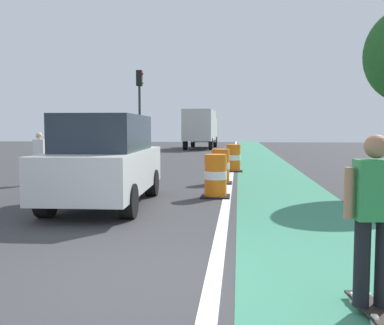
{
  "coord_description": "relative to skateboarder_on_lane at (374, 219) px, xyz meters",
  "views": [
    {
      "loc": [
        1.17,
        -4.8,
        1.75
      ],
      "look_at": [
        0.31,
        3.33,
        1.1
      ],
      "focal_mm": 40.8,
      "sensor_mm": 36.0,
      "label": 1
    }
  ],
  "objects": [
    {
      "name": "ground_plane",
      "position": [
        -2.43,
        0.67,
        -0.91
      ],
      "size": [
        100.0,
        100.0,
        0.0
      ],
      "primitive_type": "plane",
      "color": "#38383A"
    },
    {
      "name": "bike_lane_strip",
      "position": [
        -0.03,
        12.67,
        -0.91
      ],
      "size": [
        2.5,
        80.0,
        0.01
      ],
      "primitive_type": "cube",
      "color": "#387F60",
      "rests_on": "ground"
    },
    {
      "name": "lane_divider_stripe",
      "position": [
        -1.53,
        12.67,
        -0.91
      ],
      "size": [
        0.2,
        80.0,
        0.01
      ],
      "primitive_type": "cube",
      "color": "silver",
      "rests_on": "ground"
    },
    {
      "name": "skateboarder_on_lane",
      "position": [
        0.0,
        0.0,
        0.0
      ],
      "size": [
        0.57,
        0.82,
        1.69
      ],
      "color": "black",
      "rests_on": "ground"
    },
    {
      "name": "parked_suv_nearest",
      "position": [
        -4.24,
        5.41,
        0.12
      ],
      "size": [
        2.06,
        4.67,
        2.04
      ],
      "color": "silver",
      "rests_on": "ground"
    },
    {
      "name": "traffic_barrel_front",
      "position": [
        -1.82,
        6.8,
        -0.38
      ],
      "size": [
        0.73,
        0.73,
        1.09
      ],
      "color": "orange",
      "rests_on": "ground"
    },
    {
      "name": "traffic_barrel_mid",
      "position": [
        -1.81,
        9.56,
        -0.38
      ],
      "size": [
        0.73,
        0.73,
        1.09
      ],
      "color": "orange",
      "rests_on": "ground"
    },
    {
      "name": "traffic_barrel_back",
      "position": [
        -1.45,
        13.46,
        -0.38
      ],
      "size": [
        0.73,
        0.73,
        1.09
      ],
      "color": "orange",
      "rests_on": "ground"
    },
    {
      "name": "delivery_truck_down_block",
      "position": [
        -4.44,
        32.91,
        0.94
      ],
      "size": [
        2.46,
        7.64,
        3.23
      ],
      "color": "beige",
      "rests_on": "ground"
    },
    {
      "name": "traffic_light_corner",
      "position": [
        -7.02,
        21.06,
        2.59
      ],
      "size": [
        0.41,
        0.32,
        5.1
      ],
      "color": "#2D2D2D",
      "rests_on": "ground"
    },
    {
      "name": "pedestrian_crossing",
      "position": [
        -7.39,
        8.79,
        -0.05
      ],
      "size": [
        0.34,
        0.2,
        1.61
      ],
      "color": "#33333D",
      "rests_on": "ground"
    }
  ]
}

